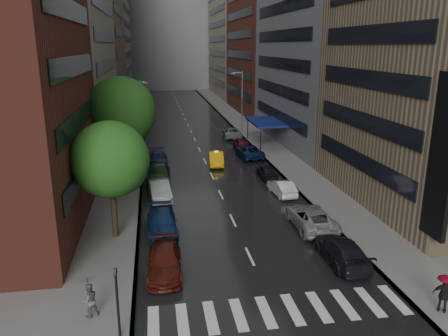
{
  "coord_description": "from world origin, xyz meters",
  "views": [
    {
      "loc": [
        -5.66,
        -20.56,
        12.94
      ],
      "look_at": [
        0.0,
        14.21,
        3.0
      ],
      "focal_mm": 35.0,
      "sensor_mm": 36.0,
      "label": 1
    }
  ],
  "objects": [
    {
      "name": "buildings_left",
      "position": [
        -15.0,
        58.79,
        15.99
      ],
      "size": [
        8.0,
        108.0,
        38.0
      ],
      "color": "maroon",
      "rests_on": "ground"
    },
    {
      "name": "parked_cars_right",
      "position": [
        5.4,
        20.82,
        0.75
      ],
      "size": [
        2.8,
        43.58,
        1.59
      ],
      "color": "black",
      "rests_on": "ground"
    },
    {
      "name": "building_far",
      "position": [
        0.0,
        118.0,
        16.0
      ],
      "size": [
        40.0,
        14.0,
        32.0
      ],
      "primitive_type": "cube",
      "color": "slate",
      "rests_on": "ground"
    },
    {
      "name": "taxi",
      "position": [
        1.06,
        26.08,
        0.73
      ],
      "size": [
        2.01,
        4.58,
        1.46
      ],
      "primitive_type": "imported",
      "rotation": [
        0.0,
        0.0,
        -0.11
      ],
      "color": "#E8A40C",
      "rests_on": "ground"
    },
    {
      "name": "ped_black_umbrella",
      "position": [
        -9.12,
        -1.15,
        1.38
      ],
      "size": [
        1.05,
        0.98,
        2.09
      ],
      "color": "#57585D",
      "rests_on": "sidewalk_left"
    },
    {
      "name": "crosswalk",
      "position": [
        0.2,
        -2.0,
        0.01
      ],
      "size": [
        13.15,
        2.8,
        0.01
      ],
      "color": "silver",
      "rests_on": "ground"
    },
    {
      "name": "awning",
      "position": [
        8.98,
        35.0,
        3.13
      ],
      "size": [
        4.0,
        8.0,
        3.12
      ],
      "color": "navy",
      "rests_on": "sidewalk_right"
    },
    {
      "name": "street_lamp_left",
      "position": [
        -7.72,
        30.0,
        4.89
      ],
      "size": [
        1.74,
        0.22,
        9.0
      ],
      "color": "gray",
      "rests_on": "sidewalk_left"
    },
    {
      "name": "tree_mid",
      "position": [
        -8.6,
        20.8,
        7.02
      ],
      "size": [
        6.43,
        6.43,
        10.25
      ],
      "color": "#382619",
      "rests_on": "ground"
    },
    {
      "name": "street_lamp_right",
      "position": [
        7.72,
        45.0,
        4.89
      ],
      "size": [
        1.74,
        0.22,
        9.0
      ],
      "color": "gray",
      "rests_on": "sidewalk_right"
    },
    {
      "name": "buildings_right",
      "position": [
        15.0,
        56.7,
        15.03
      ],
      "size": [
        8.05,
        109.1,
        36.0
      ],
      "color": "#937A5B",
      "rests_on": "ground"
    },
    {
      "name": "sidewalk_right",
      "position": [
        9.0,
        50.0,
        0.07
      ],
      "size": [
        4.0,
        140.0,
        0.15
      ],
      "primitive_type": "cube",
      "color": "gray",
      "rests_on": "ground"
    },
    {
      "name": "sidewalk_left",
      "position": [
        -9.0,
        50.0,
        0.07
      ],
      "size": [
        4.0,
        140.0,
        0.15
      ],
      "primitive_type": "cube",
      "color": "gray",
      "rests_on": "ground"
    },
    {
      "name": "parked_cars_left",
      "position": [
        -5.4,
        15.59,
        0.77
      ],
      "size": [
        2.43,
        29.27,
        1.61
      ],
      "color": "#4D170F",
      "rests_on": "ground"
    },
    {
      "name": "ground",
      "position": [
        0.0,
        0.0,
        0.0
      ],
      "size": [
        220.0,
        220.0,
        0.0
      ],
      "primitive_type": "plane",
      "color": "gray",
      "rests_on": "ground"
    },
    {
      "name": "tree_near",
      "position": [
        -8.6,
        8.21,
        5.63
      ],
      "size": [
        5.17,
        5.17,
        8.24
      ],
      "color": "#382619",
      "rests_on": "ground"
    },
    {
      "name": "road",
      "position": [
        0.0,
        50.0,
        0.01
      ],
      "size": [
        14.0,
        140.0,
        0.01
      ],
      "primitive_type": "cube",
      "color": "black",
      "rests_on": "ground"
    },
    {
      "name": "traffic_light",
      "position": [
        -7.6,
        -2.99,
        2.23
      ],
      "size": [
        0.18,
        0.15,
        3.45
      ],
      "color": "black",
      "rests_on": "sidewalk_left"
    },
    {
      "name": "ped_red_umbrella",
      "position": [
        8.1,
        -3.58,
        1.33
      ],
      "size": [
        1.1,
        1.03,
        2.01
      ],
      "color": "black",
      "rests_on": "sidewalk_right"
    },
    {
      "name": "tree_far",
      "position": [
        -8.6,
        32.69,
        5.84
      ],
      "size": [
        5.36,
        5.36,
        8.54
      ],
      "color": "#382619",
      "rests_on": "ground"
    }
  ]
}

